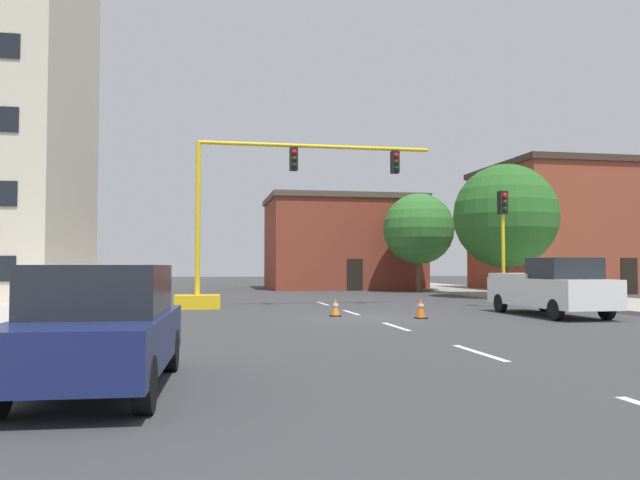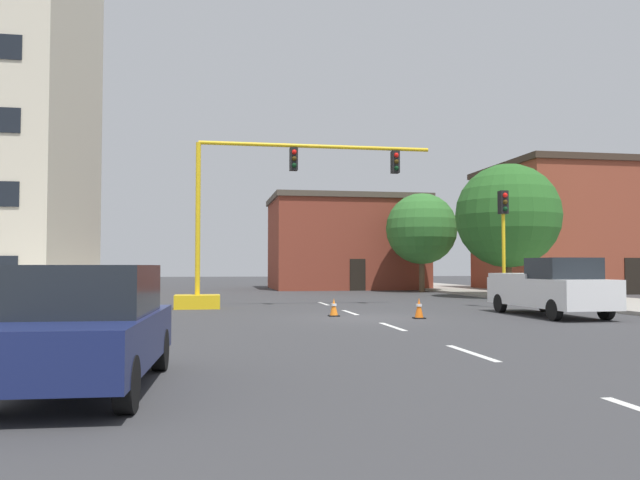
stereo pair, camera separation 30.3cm
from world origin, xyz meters
name	(u,v)px [view 1 (the left image)]	position (x,y,z in m)	size (l,w,h in m)	color
ground_plane	(368,318)	(0.00, 0.00, 0.00)	(160.00, 160.00, 0.00)	#38383A
sidewalk_left	(31,305)	(-12.46, 8.00, 0.07)	(6.00, 56.00, 0.14)	#B2ADA3
sidewalk_right	(572,299)	(12.46, 8.00, 0.07)	(6.00, 56.00, 0.14)	#9E998E
lane_stripe_seg_1	(479,353)	(0.00, -8.50, 0.00)	(0.16, 2.40, 0.01)	silver
lane_stripe_seg_2	(396,326)	(0.00, -3.00, 0.00)	(0.16, 2.40, 0.01)	silver
lane_stripe_seg_3	(351,312)	(0.00, 2.50, 0.00)	(0.16, 2.40, 0.01)	silver
lane_stripe_seg_4	(323,304)	(0.00, 8.00, 0.00)	(0.16, 2.40, 0.01)	silver
building_brick_center	(342,243)	(4.98, 26.37, 3.46)	(11.28, 8.42, 6.90)	brown
building_row_right	(581,229)	(19.89, 18.60, 4.24)	(12.55, 9.99, 8.46)	brown
traffic_signal_gantry	(234,251)	(-4.14, 5.65, 2.34)	(10.68, 1.20, 6.83)	yellow
traffic_light_pole_right	(503,222)	(6.72, 3.75, 3.53)	(0.32, 0.47, 4.80)	yellow
tree_right_far	(419,229)	(8.64, 19.46, 4.16)	(4.69, 4.69, 6.51)	brown
tree_right_mid	(506,216)	(10.74, 11.43, 4.43)	(5.62, 5.62, 7.24)	#4C3823
pickup_truck_white	(551,288)	(6.42, -0.29, 0.97)	(2.07, 5.42, 1.99)	white
sedan_navy_near_left	(100,326)	(-6.81, -11.05, 0.89)	(2.07, 4.59, 1.74)	navy
traffic_cone_roadside_a	(421,308)	(1.63, -0.52, 0.33)	(0.36, 0.36, 0.68)	black
traffic_cone_roadside_b	(335,308)	(-0.93, 0.87, 0.30)	(0.36, 0.36, 0.61)	black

